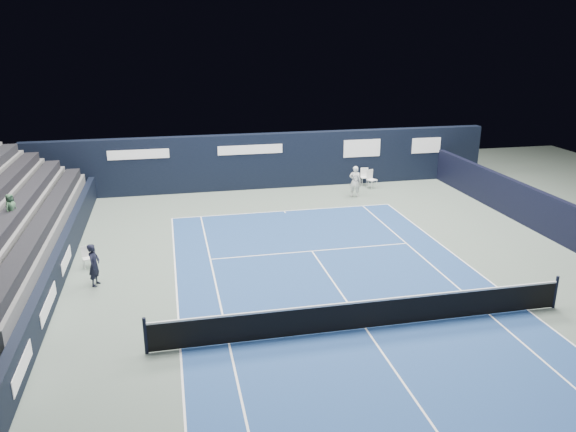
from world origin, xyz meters
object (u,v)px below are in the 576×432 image
Objects in this scene: folding_chair_back_a at (364,173)px; folding_chair_back_b at (371,178)px; line_judge_chair at (87,255)px; tennis_net at (366,313)px; tennis_player at (355,181)px.

folding_chair_back_b reaches higher than folding_chair_back_a.
tennis_net is at bearing -55.05° from line_judge_chair.
tennis_player reaches higher than folding_chair_back_b.
tennis_net reaches higher than folding_chair_back_a.
tennis_net is 14.30m from tennis_player.
tennis_player is at bearing 72.64° from tennis_net.
folding_chair_back_a is 0.08× the size of tennis_net.
line_judge_chair is at bearing -151.65° from tennis_player.
folding_chair_back_a is 2.64m from tennis_player.
tennis_net reaches higher than line_judge_chair.
folding_chair_back_a is 0.79m from folding_chair_back_b.
folding_chair_back_a is at bearing 74.75° from folding_chair_back_b.
line_judge_chair is (-14.43, -8.48, -0.13)m from folding_chair_back_b.
folding_chair_back_b is 1.27× the size of line_judge_chair.
tennis_net is (8.70, -6.65, 0.04)m from line_judge_chair.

